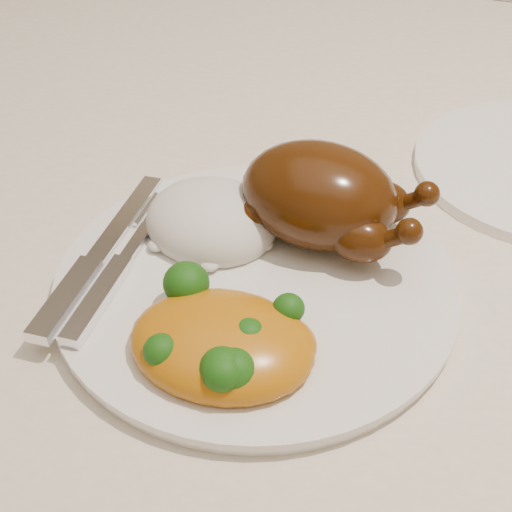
# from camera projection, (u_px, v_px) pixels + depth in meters

# --- Properties ---
(dining_table) EXTENTS (1.60, 0.90, 0.76)m
(dining_table) POSITION_uv_depth(u_px,v_px,m) (363.00, 281.00, 0.69)
(dining_table) COLOR brown
(dining_table) RESTS_ON floor
(tablecloth) EXTENTS (1.73, 1.03, 0.18)m
(tablecloth) POSITION_uv_depth(u_px,v_px,m) (371.00, 221.00, 0.65)
(tablecloth) COLOR beige
(tablecloth) RESTS_ON dining_table
(dinner_plate) EXTENTS (0.30, 0.30, 0.01)m
(dinner_plate) POSITION_uv_depth(u_px,v_px,m) (256.00, 283.00, 0.53)
(dinner_plate) COLOR white
(dinner_plate) RESTS_ON tablecloth
(roast_chicken) EXTENTS (0.16, 0.11, 0.08)m
(roast_chicken) POSITION_uv_depth(u_px,v_px,m) (323.00, 196.00, 0.54)
(roast_chicken) COLOR #452107
(roast_chicken) RESTS_ON dinner_plate
(rice_mound) EXTENTS (0.13, 0.12, 0.06)m
(rice_mound) POSITION_uv_depth(u_px,v_px,m) (212.00, 222.00, 0.56)
(rice_mound) COLOR white
(rice_mound) RESTS_ON dinner_plate
(mac_and_cheese) EXTENTS (0.12, 0.10, 0.05)m
(mac_and_cheese) POSITION_uv_depth(u_px,v_px,m) (228.00, 343.00, 0.46)
(mac_and_cheese) COLOR orange
(mac_and_cheese) RESTS_ON dinner_plate
(cutlery) EXTENTS (0.04, 0.20, 0.01)m
(cutlery) POSITION_uv_depth(u_px,v_px,m) (99.00, 273.00, 0.52)
(cutlery) COLOR silver
(cutlery) RESTS_ON dinner_plate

